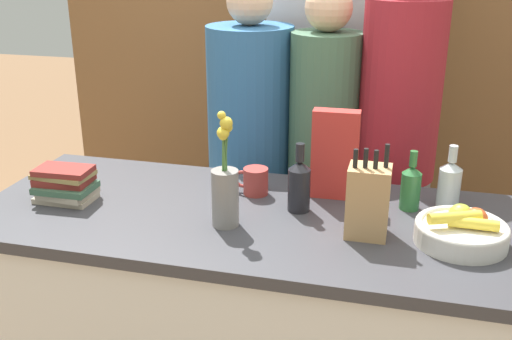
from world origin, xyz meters
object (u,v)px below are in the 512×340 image
Objects in this scene: refrigerator at (355,111)px; cereal_box at (335,154)px; person_at_sink at (250,148)px; coffee_mug at (255,181)px; bottle_oil at (450,183)px; flower_vase at (225,188)px; fruit_bowl at (462,230)px; bottle_vinegar at (411,186)px; person_in_red_tee at (396,140)px; person_in_blue at (323,154)px; knife_block at (368,201)px; book_stack at (65,184)px; bottle_wine at (299,184)px.

refrigerator is 1.01m from cereal_box.
cereal_box is 0.65m from person_at_sink.
coffee_mug is 0.58× the size of bottle_oil.
bottle_oil is (0.69, 0.33, -0.04)m from flower_vase.
person_at_sink is at bearing 133.00° from cereal_box.
coffee_mug is (-0.69, 0.21, 0.01)m from fruit_bowl.
cereal_box is (0.03, -1.01, 0.11)m from refrigerator.
person_at_sink is at bearing 144.19° from bottle_vinegar.
person_in_red_tee reaches higher than flower_vase.
coffee_mug is at bearing -123.46° from person_in_blue.
refrigerator is 6.11× the size of cereal_box.
knife_block is 1.04m from book_stack.
fruit_bowl is 1.32× the size of book_stack.
refrigerator is at bearing 109.36° from fruit_bowl.
cereal_box is (-0.42, 0.25, 0.12)m from fruit_bowl.
book_stack is at bearing -117.85° from person_at_sink.
person_at_sink is at bearing 106.79° from coffee_mug.
fruit_bowl is 0.29m from knife_block.
fruit_bowl is at bearing -11.95° from bottle_wine.
bottle_oil is at bearing 1.88° from cereal_box.
person_at_sink is (-0.84, 0.71, -0.05)m from fruit_bowl.
coffee_mug is at bearing 150.91° from knife_block.
bottle_oil is (-0.03, 0.27, 0.04)m from fruit_bowl.
person_in_blue is (-0.00, 0.58, -0.09)m from bottle_wine.
person_in_blue is (0.80, 0.70, -0.06)m from book_stack.
person_at_sink reaches higher than person_in_blue.
refrigerator is 5.15× the size of flower_vase.
cereal_box is at bearing 56.35° from bottle_wine.
person_in_red_tee is (0.47, 0.48, 0.04)m from coffee_mug.
fruit_bowl is 1.15× the size of bottle_wine.
bottle_vinegar is (0.56, 0.27, -0.05)m from flower_vase.
bottle_wine is 0.13× the size of person_in_red_tee.
bottle_wine is at bearing -103.13° from person_in_blue.
person_in_red_tee reaches higher than bottle_wine.
bottle_wine reaches higher than bottle_vinegar.
refrigerator is at bearing 86.45° from bottle_wine.
flower_vase is at bearing -154.68° from bottle_oil.
fruit_bowl is 0.73m from flower_vase.
knife_block reaches higher than bottle_wine.
knife_block is at bearing -82.75° from refrigerator.
cereal_box reaches higher than fruit_bowl.
flower_vase is at bearing -75.59° from person_at_sink.
bottle_vinegar reaches higher than coffee_mug.
book_stack is 1.00× the size of bottle_vinegar.
refrigerator is 1.09× the size of person_in_red_tee.
knife_block is at bearing -175.80° from fruit_bowl.
person_in_red_tee is (1.10, 0.70, 0.03)m from book_stack.
person_at_sink is at bearing 151.41° from bottle_oil.
bottle_oil is at bearing 18.04° from bottle_wine.
person_in_blue is at bearing 75.02° from flower_vase.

